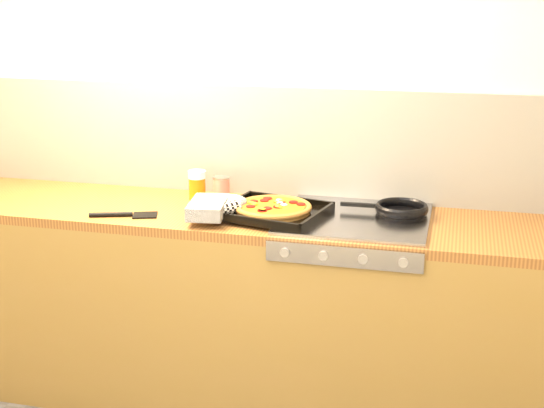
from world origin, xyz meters
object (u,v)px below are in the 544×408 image
(pizza_on_tray, at_px, (256,208))
(tomato_can, at_px, (221,188))
(frying_pan, at_px, (400,209))
(juice_glass, at_px, (197,185))

(pizza_on_tray, distance_m, tomato_can, 0.33)
(pizza_on_tray, xyz_separation_m, frying_pan, (0.58, 0.16, -0.01))
(frying_pan, height_order, juice_glass, juice_glass)
(tomato_can, bearing_deg, juice_glass, -167.83)
(pizza_on_tray, relative_size, juice_glass, 4.34)
(frying_pan, bearing_deg, juice_glass, 176.69)
(frying_pan, bearing_deg, pizza_on_tray, -164.76)
(tomato_can, height_order, juice_glass, juice_glass)
(pizza_on_tray, height_order, juice_glass, juice_glass)
(pizza_on_tray, xyz_separation_m, juice_glass, (-0.33, 0.21, 0.02))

